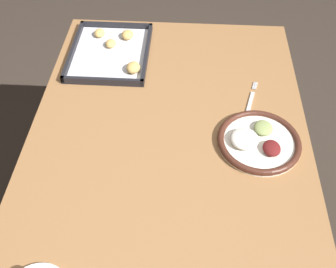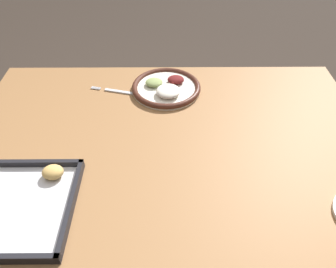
% 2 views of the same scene
% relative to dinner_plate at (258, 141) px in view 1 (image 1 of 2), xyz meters
% --- Properties ---
extents(ground_plane, '(8.00, 8.00, 0.00)m').
position_rel_dinner_plate_xyz_m(ground_plane, '(-0.01, 0.26, -0.79)').
color(ground_plane, '#382D26').
extents(dining_table, '(1.23, 0.84, 0.78)m').
position_rel_dinner_plate_xyz_m(dining_table, '(-0.01, 0.26, -0.13)').
color(dining_table, olive).
rests_on(dining_table, ground_plane).
extents(dinner_plate, '(0.24, 0.24, 0.04)m').
position_rel_dinner_plate_xyz_m(dinner_plate, '(0.00, 0.00, 0.00)').
color(dinner_plate, white).
rests_on(dinner_plate, dining_table).
extents(fork, '(0.20, 0.06, 0.00)m').
position_rel_dinner_plate_xyz_m(fork, '(0.16, 0.01, -0.01)').
color(fork, silver).
rests_on(fork, dining_table).
extents(baking_tray, '(0.34, 0.28, 0.04)m').
position_rel_dinner_plate_xyz_m(baking_tray, '(0.40, 0.49, -0.00)').
color(baking_tray, black).
rests_on(baking_tray, dining_table).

